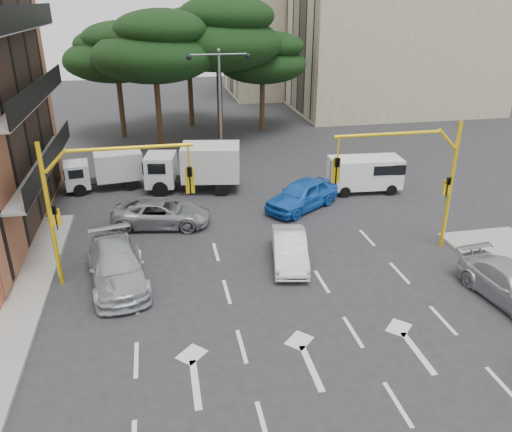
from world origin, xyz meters
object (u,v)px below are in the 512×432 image
Objects in this scene: car_silver_wagon at (117,266)px; box_truck_b at (194,168)px; car_white_hatch at (290,249)px; box_truck_a at (105,171)px; street_lamp_center at (220,88)px; car_blue_compact at (302,195)px; signal_mast_right at (417,171)px; signal_mast_left at (95,193)px; car_silver_cross_a at (162,213)px; van_white at (365,174)px.

car_silver_wagon is 11.15m from box_truck_b.
box_truck_a is (-8.66, 11.43, 0.47)m from car_white_hatch.
street_lamp_center reaches higher than car_blue_compact.
signal_mast_right is 13.61m from signal_mast_left.
box_truck_a is at bearing 37.77° from car_silver_cross_a.
street_lamp_center is 1.62× the size of car_blue_compact.
car_white_hatch is 0.82× the size of car_silver_cross_a.
box_truck_b is at bearing -118.68° from street_lamp_center.
car_silver_cross_a is at bearing -72.92° from van_white.
street_lamp_center is 16.41m from car_silver_wagon.
car_silver_cross_a is 0.87× the size of box_truck_b.
car_silver_wagon is at bearing 168.59° from box_truck_b.
box_truck_b is at bearing 65.26° from signal_mast_left.
car_silver_wagon is at bearing 170.66° from car_silver_cross_a.
car_silver_wagon is at bearing -92.37° from car_blue_compact.
car_silver_cross_a is at bearing 61.04° from car_silver_wagon.
box_truck_b is at bearing -12.72° from car_silver_cross_a.
signal_mast_left reaches higher than car_blue_compact.
car_silver_wagon is 16.33m from van_white.
street_lamp_center is at bearing 105.24° from car_white_hatch.
car_white_hatch is 14.35m from box_truck_a.
car_silver_wagon is (-13.10, -0.41, -3.11)m from signal_mast_right.
van_white is 10.33m from box_truck_b.
street_lamp_center reaches higher than car_silver_wagon.
car_white_hatch is (7.90, -0.15, -3.21)m from signal_mast_left.
box_truck_b is (4.08, 10.36, 0.64)m from car_silver_wagon.
van_white is 0.74× the size of box_truck_b.
car_blue_compact is at bearing 23.51° from car_silver_wagon.
car_blue_compact is at bearing 120.39° from signal_mast_right.
street_lamp_center is 6.13m from box_truck_b.
car_silver_wagon is 5.76m from car_silver_cross_a.
signal_mast_right reaches higher than box_truck_b.
signal_mast_right and signal_mast_left have the same top height.
signal_mast_left is 11.23m from box_truck_b.
signal_mast_right reaches higher than car_silver_wagon.
van_white is (4.46, 1.91, 0.25)m from car_blue_compact.
car_silver_cross_a is at bearing -119.16° from car_blue_compact.
car_white_hatch is at bearing -1.10° from signal_mast_left.
signal_mast_right is 13.66m from box_truck_b.
signal_mast_right is 1.25× the size of car_blue_compact.
car_silver_cross_a is (-11.15, 5.01, -3.19)m from signal_mast_right.
signal_mast_right is 1.29× the size of box_truck_a.
street_lamp_center reaches higher than box_truck_a.
signal_mast_right is 0.77× the size of street_lamp_center.
signal_mast_left is (-13.61, 0.00, 0.00)m from signal_mast_right.
box_truck_b is (-3.31, 10.10, 0.73)m from car_white_hatch.
box_truck_a is (-3.23, 6.27, 0.45)m from car_silver_cross_a.
signal_mast_left is at bearing 164.32° from car_silver_cross_a.
signal_mast_left is 0.77× the size of street_lamp_center.
van_white is at bearing 78.22° from car_blue_compact.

